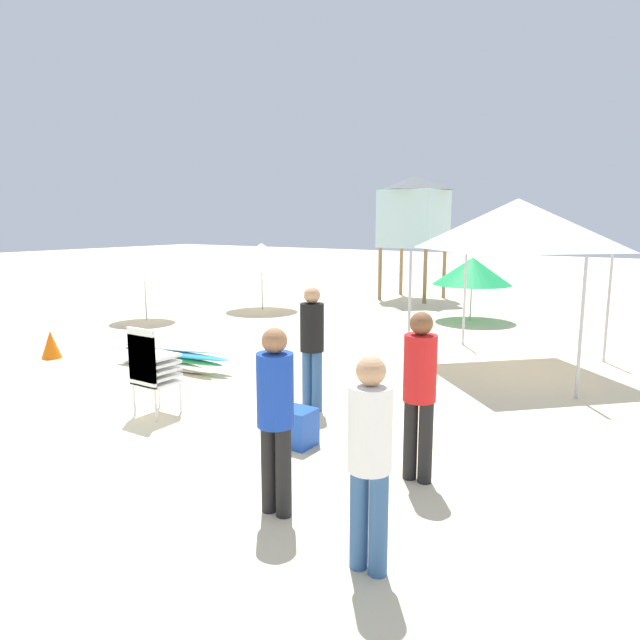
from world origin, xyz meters
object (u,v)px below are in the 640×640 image
(lifeguard_near_right, at_px, (420,385))
(popup_canopy, at_px, (517,225))
(surfboard_pile, at_px, (171,357))
(cooler_box, at_px, (295,426))
(beach_umbrella_left, at_px, (262,255))
(stacked_plastic_chairs, at_px, (150,365))
(lifeguard_near_center, at_px, (275,409))
(beach_umbrella_far, at_px, (144,267))
(lifeguard_far_right, at_px, (312,340))
(beach_umbrella_mid, at_px, (472,271))
(traffic_cone_near, at_px, (51,344))
(lifeguard_near_left, at_px, (370,451))
(lifeguard_tower, at_px, (414,211))

(lifeguard_near_right, bearing_deg, popup_canopy, 95.84)
(surfboard_pile, xyz_separation_m, cooler_box, (3.82, -1.60, 0.01))
(popup_canopy, bearing_deg, beach_umbrella_left, 160.59)
(stacked_plastic_chairs, relative_size, lifeguard_near_center, 0.72)
(popup_canopy, xyz_separation_m, beach_umbrella_far, (-9.13, -0.35, -1.11))
(lifeguard_far_right, bearing_deg, popup_canopy, 67.67)
(beach_umbrella_far, bearing_deg, beach_umbrella_mid, 33.84)
(lifeguard_far_right, relative_size, cooler_box, 3.67)
(stacked_plastic_chairs, distance_m, cooler_box, 2.21)
(beach_umbrella_mid, bearing_deg, popup_canopy, -62.77)
(beach_umbrella_left, height_order, beach_umbrella_mid, beach_umbrella_left)
(stacked_plastic_chairs, xyz_separation_m, surfboard_pile, (-1.68, 1.85, -0.49))
(popup_canopy, xyz_separation_m, cooler_box, (-1.04, -5.00, -2.26))
(surfboard_pile, distance_m, beach_umbrella_mid, 8.20)
(beach_umbrella_far, xyz_separation_m, traffic_cone_near, (1.80, -3.74, -1.11))
(stacked_plastic_chairs, bearing_deg, traffic_cone_near, 164.31)
(lifeguard_near_left, bearing_deg, lifeguard_near_right, 101.57)
(popup_canopy, distance_m, lifeguard_tower, 8.96)
(lifeguard_far_right, bearing_deg, cooler_box, -64.85)
(traffic_cone_near, bearing_deg, lifeguard_near_right, -7.22)
(stacked_plastic_chairs, distance_m, surfboard_pile, 2.55)
(stacked_plastic_chairs, height_order, popup_canopy, popup_canopy)
(beach_umbrella_far, bearing_deg, lifeguard_near_left, -32.40)
(lifeguard_near_left, xyz_separation_m, lifeguard_near_center, (-1.09, 0.30, 0.02))
(lifeguard_near_left, height_order, beach_umbrella_far, beach_umbrella_far)
(beach_umbrella_mid, relative_size, cooler_box, 4.33)
(stacked_plastic_chairs, xyz_separation_m, lifeguard_tower, (-2.04, 12.53, 2.12))
(beach_umbrella_left, bearing_deg, popup_canopy, -19.41)
(surfboard_pile, bearing_deg, cooler_box, -22.75)
(beach_umbrella_far, bearing_deg, stacked_plastic_chairs, -39.51)
(lifeguard_far_right, bearing_deg, traffic_cone_near, -177.67)
(beach_umbrella_mid, height_order, cooler_box, beach_umbrella_mid)
(lifeguard_near_left, distance_m, lifeguard_near_center, 1.13)
(surfboard_pile, bearing_deg, lifeguard_tower, 91.91)
(lifeguard_near_center, bearing_deg, surfboard_pile, 147.21)
(traffic_cone_near, bearing_deg, beach_umbrella_far, 115.66)
(surfboard_pile, xyz_separation_m, traffic_cone_near, (-2.47, -0.69, 0.05))
(popup_canopy, relative_size, traffic_cone_near, 5.56)
(cooler_box, bearing_deg, traffic_cone_near, 171.74)
(lifeguard_near_left, bearing_deg, stacked_plastic_chairs, 160.51)
(lifeguard_tower, height_order, beach_umbrella_left, lifeguard_tower)
(lifeguard_tower, xyz_separation_m, traffic_cone_near, (-2.11, -11.36, -2.56))
(popup_canopy, bearing_deg, lifeguard_far_right, -112.33)
(lifeguard_far_right, height_order, popup_canopy, popup_canopy)
(lifeguard_near_right, relative_size, beach_umbrella_mid, 0.85)
(lifeguard_near_right, distance_m, beach_umbrella_far, 10.75)
(beach_umbrella_left, bearing_deg, cooler_box, -48.80)
(lifeguard_near_right, relative_size, lifeguard_tower, 0.43)
(lifeguard_tower, bearing_deg, lifeguard_near_center, -69.97)
(lifeguard_near_left, distance_m, lifeguard_tower, 15.33)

